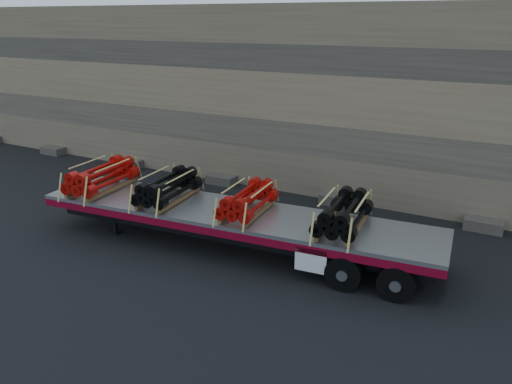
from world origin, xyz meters
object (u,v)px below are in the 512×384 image
bundle_midfront (168,188)px  bundle_rear (343,215)px  trailer (232,230)px  bundle_front (102,177)px  bundle_midrear (248,201)px

bundle_midfront → bundle_rear: size_ratio=0.99×
trailer → bundle_front: 4.78m
bundle_midrear → bundle_front: bearing=180.0°
trailer → bundle_midfront: bearing=180.0°
bundle_front → bundle_midfront: 2.52m
bundle_midfront → bundle_midrear: bundle_midfront is taller
bundle_rear → trailer: bearing=-180.0°
bundle_midrear → bundle_rear: size_ratio=0.93×
trailer → bundle_midrear: bearing=0.0°
bundle_midfront → bundle_midrear: bearing=-0.0°
bundle_midfront → bundle_rear: bundle_rear is taller
trailer → bundle_midfront: (-2.15, -0.19, 1.00)m
bundle_midfront → bundle_midrear: (2.66, 0.23, -0.02)m
bundle_midrear → bundle_midfront: bearing=180.0°
bundle_rear → bundle_front: bearing=180.0°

